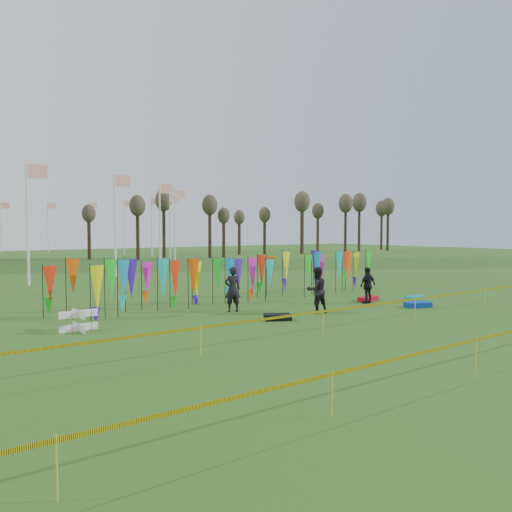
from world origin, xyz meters
TOP-DOWN VIEW (x-y plane):
  - ground at (0.00, 0.00)m, footprint 160.00×160.00m
  - banner_row at (0.28, 7.05)m, footprint 18.64×0.64m
  - caution_tape_near at (-0.22, -1.11)m, footprint 26.00×0.02m
  - tree_line at (32.00, 44.00)m, footprint 53.92×1.92m
  - box_kite at (-8.57, 4.44)m, footprint 0.69×0.69m
  - person_left at (-1.88, 4.80)m, footprint 0.83×0.69m
  - person_mid at (0.82, 2.38)m, footprint 1.06×0.77m
  - person_right at (4.75, 2.97)m, footprint 1.05×0.62m
  - kite_bag_blue at (5.66, 0.77)m, footprint 1.28×0.95m
  - kite_bag_red at (5.38, 3.49)m, footprint 1.37×0.90m
  - kite_bag_black at (-1.58, 2.05)m, footprint 1.21×1.04m
  - kite_bag_teal at (7.56, 2.32)m, footprint 1.08×0.53m

SIDE VIEW (x-z plane):
  - ground at x=0.00m, z-range 0.00..0.00m
  - kite_bag_teal at x=7.56m, z-range 0.00..0.21m
  - kite_bag_red at x=5.38m, z-range 0.00..0.23m
  - kite_bag_blue at x=5.66m, z-range 0.00..0.24m
  - kite_bag_black at x=-1.58m, z-range 0.00..0.24m
  - box_kite at x=-8.57m, z-range 0.00..0.77m
  - caution_tape_near at x=-0.22m, z-range 0.33..1.23m
  - person_right at x=4.75m, z-range 0.00..1.76m
  - person_left at x=-1.88m, z-range 0.00..1.96m
  - person_mid at x=0.82m, z-range 0.00..1.97m
  - banner_row at x=0.28m, z-range 0.24..2.48m
  - tree_line at x=32.00m, z-range 2.25..10.09m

